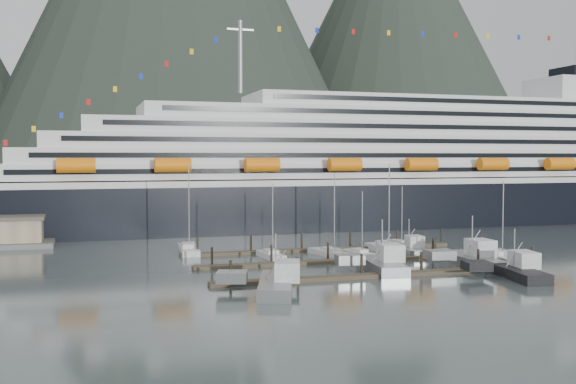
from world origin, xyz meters
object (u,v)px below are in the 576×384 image
sailboat_a (271,256)px  trawler_b (381,264)px  sailboat_c (359,255)px  trawler_e (408,249)px  sailboat_d (331,254)px  trawler_d (471,259)px  cruise_ship (403,174)px  sailboat_h (499,258)px  trawler_c (513,270)px  sailboat_f (386,249)px  sailboat_e (189,250)px  sailboat_g (398,246)px  trawler_a (274,283)px

sailboat_a → trawler_b: 19.93m
sailboat_c → trawler_e: (8.97, 0.52, 0.46)m
sailboat_a → sailboat_d: bearing=-98.5°
trawler_d → trawler_e: trawler_d is taller
cruise_ship → sailboat_h: cruise_ship is taller
trawler_e → cruise_ship: bearing=-18.7°
sailboat_h → trawler_e: size_ratio=1.26×
cruise_ship → trawler_c: bearing=-104.9°
sailboat_f → trawler_c: size_ratio=1.08×
sailboat_d → trawler_b: size_ratio=1.09×
sailboat_e → sailboat_d: bearing=-111.7°
sailboat_h → trawler_d: (-7.08, -3.25, 0.58)m
sailboat_a → sailboat_d: size_ratio=0.88×
sailboat_f → trawler_d: size_ratio=1.11×
cruise_ship → sailboat_d: 58.66m
cruise_ship → sailboat_e: size_ratio=13.54×
cruise_ship → sailboat_c: size_ratio=19.11×
sailboat_e → trawler_e: 36.62m
cruise_ship → trawler_d: 64.41m
sailboat_g → trawler_e: bearing=151.8°
sailboat_h → sailboat_d: bearing=69.4°
sailboat_h → trawler_a: 41.88m
trawler_a → trawler_e: (29.56, 23.06, -0.11)m
sailboat_e → trawler_d: (37.92, -25.56, 0.56)m
sailboat_e → trawler_d: bearing=-120.2°
sailboat_d → sailboat_c: bearing=-132.9°
sailboat_c → sailboat_g: 13.36m
sailboat_e → trawler_c: size_ratio=1.08×
sailboat_f → trawler_c: bearing=-170.0°
sailboat_d → sailboat_h: (23.46, -12.02, 0.02)m
sailboat_f → sailboat_g: 5.81m
sailboat_e → trawler_a: sailboat_e is taller
trawler_c → trawler_d: trawler_d is taller
trawler_d → trawler_e: 14.06m
trawler_a → sailboat_h: bearing=-55.0°
sailboat_f → trawler_c: sailboat_f is taller
sailboat_d → trawler_a: sailboat_d is taller
sailboat_d → sailboat_g: (14.91, 5.77, -0.02)m
sailboat_c → sailboat_d: bearing=52.9°
sailboat_a → sailboat_g: size_ratio=1.09×
sailboat_d → trawler_d: (16.38, -15.27, 0.60)m
trawler_e → sailboat_h: bearing=-128.3°
sailboat_a → trawler_e: bearing=-100.2°
sailboat_f → trawler_d: 18.02m
trawler_e → trawler_a: bearing=134.8°
sailboat_g → sailboat_h: sailboat_h is taller
sailboat_a → trawler_d: 30.73m
sailboat_h → trawler_a: sailboat_h is taller
trawler_a → sailboat_a: bearing=2.9°
sailboat_e → trawler_e: sailboat_e is taller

